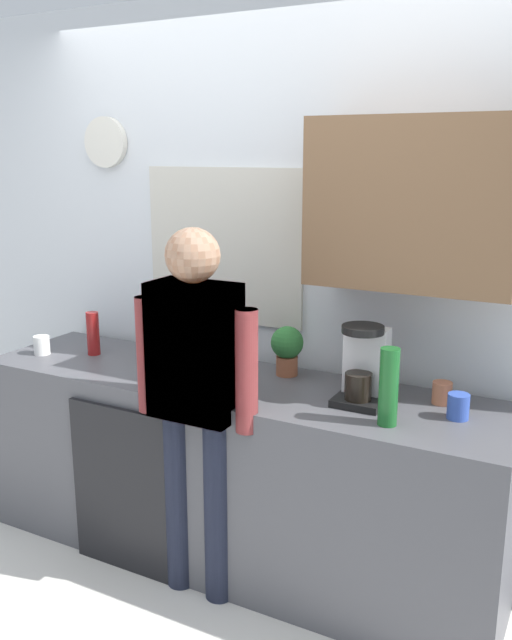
{
  "coord_description": "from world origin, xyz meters",
  "views": [
    {
      "loc": [
        1.46,
        -2.21,
        1.88
      ],
      "look_at": [
        0.15,
        0.25,
        1.19
      ],
      "focal_mm": 38.25,
      "sensor_mm": 36.0,
      "label": 1
    }
  ],
  "objects_px": {
    "coffee_maker": "(364,368)",
    "person_guest": "(196,386)",
    "cup_terracotta_mug": "(442,393)",
    "potted_plant": "(287,347)",
    "cup_white_mug": "(42,345)",
    "cup_blue_mug": "(458,406)",
    "bottle_red_vinegar": "(93,333)",
    "bottle_green_wine": "(389,387)",
    "bottle_amber_beer": "(149,337)",
    "dish_soap": "(237,369)",
    "person_at_sink": "(196,386)"
  },
  "relations": [
    {
      "from": "cup_terracotta_mug",
      "to": "dish_soap",
      "type": "xyz_separation_m",
      "value": [
        -0.84,
        -0.21,
        0.03
      ]
    },
    {
      "from": "dish_soap",
      "to": "person_guest",
      "type": "distance_m",
      "value": 0.26
    },
    {
      "from": "bottle_amber_beer",
      "to": "cup_white_mug",
      "type": "height_order",
      "value": "bottle_amber_beer"
    },
    {
      "from": "coffee_maker",
      "to": "bottle_red_vinegar",
      "type": "distance_m",
      "value": 1.43
    },
    {
      "from": "cup_terracotta_mug",
      "to": "potted_plant",
      "type": "xyz_separation_m",
      "value": [
        -0.72,
        0.04,
        0.09
      ]
    },
    {
      "from": "bottle_red_vinegar",
      "to": "potted_plant",
      "type": "height_order",
      "value": "potted_plant"
    },
    {
      "from": "coffee_maker",
      "to": "cup_blue_mug",
      "type": "distance_m",
      "value": 0.4
    },
    {
      "from": "cup_white_mug",
      "to": "bottle_amber_beer",
      "type": "bearing_deg",
      "value": 18.29
    },
    {
      "from": "coffee_maker",
      "to": "bottle_amber_beer",
      "type": "bearing_deg",
      "value": 176.95
    },
    {
      "from": "person_guest",
      "to": "bottle_red_vinegar",
      "type": "bearing_deg",
      "value": -10.11
    },
    {
      "from": "bottle_green_wine",
      "to": "cup_terracotta_mug",
      "type": "xyz_separation_m",
      "value": [
        0.13,
        0.32,
        -0.1
      ]
    },
    {
      "from": "bottle_red_vinegar",
      "to": "cup_terracotta_mug",
      "type": "bearing_deg",
      "value": 4.32
    },
    {
      "from": "coffee_maker",
      "to": "potted_plant",
      "type": "height_order",
      "value": "coffee_maker"
    },
    {
      "from": "potted_plant",
      "to": "bottle_green_wine",
      "type": "bearing_deg",
      "value": -31.12
    },
    {
      "from": "potted_plant",
      "to": "person_guest",
      "type": "xyz_separation_m",
      "value": [
        -0.18,
        -0.49,
        -0.06
      ]
    },
    {
      "from": "potted_plant",
      "to": "cup_white_mug",
      "type": "bearing_deg",
      "value": -166.9
    },
    {
      "from": "cup_terracotta_mug",
      "to": "coffee_maker",
      "type": "bearing_deg",
      "value": -155.52
    },
    {
      "from": "bottle_red_vinegar",
      "to": "potted_plant",
      "type": "bearing_deg",
      "value": 9.36
    },
    {
      "from": "dish_soap",
      "to": "person_at_sink",
      "type": "distance_m",
      "value": 0.26
    },
    {
      "from": "bottle_amber_beer",
      "to": "cup_blue_mug",
      "type": "distance_m",
      "value": 1.51
    },
    {
      "from": "cup_terracotta_mug",
      "to": "bottle_amber_beer",
      "type": "bearing_deg",
      "value": -177.03
    },
    {
      "from": "potted_plant",
      "to": "cup_blue_mug",
      "type": "bearing_deg",
      "value": -11.84
    },
    {
      "from": "cup_blue_mug",
      "to": "person_guest",
      "type": "bearing_deg",
      "value": -161.88
    },
    {
      "from": "coffee_maker",
      "to": "person_guest",
      "type": "relative_size",
      "value": 0.21
    },
    {
      "from": "coffee_maker",
      "to": "bottle_green_wine",
      "type": "distance_m",
      "value": 0.25
    },
    {
      "from": "bottle_red_vinegar",
      "to": "bottle_green_wine",
      "type": "bearing_deg",
      "value": -6.78
    },
    {
      "from": "bottle_green_wine",
      "to": "cup_white_mug",
      "type": "bearing_deg",
      "value": 177.91
    },
    {
      "from": "coffee_maker",
      "to": "person_guest",
      "type": "height_order",
      "value": "person_guest"
    },
    {
      "from": "coffee_maker",
      "to": "person_at_sink",
      "type": "distance_m",
      "value": 0.69
    },
    {
      "from": "bottle_green_wine",
      "to": "cup_blue_mug",
      "type": "height_order",
      "value": "bottle_green_wine"
    },
    {
      "from": "dish_soap",
      "to": "person_at_sink",
      "type": "relative_size",
      "value": 0.11
    },
    {
      "from": "bottle_green_wine",
      "to": "person_guest",
      "type": "distance_m",
      "value": 0.78
    },
    {
      "from": "cup_blue_mug",
      "to": "dish_soap",
      "type": "bearing_deg",
      "value": -175.38
    },
    {
      "from": "person_at_sink",
      "to": "cup_terracotta_mug",
      "type": "bearing_deg",
      "value": 32.27
    },
    {
      "from": "cup_white_mug",
      "to": "potted_plant",
      "type": "bearing_deg",
      "value": 13.1
    },
    {
      "from": "coffee_maker",
      "to": "person_at_sink",
      "type": "xyz_separation_m",
      "value": [
        -0.6,
        -0.33,
        -0.08
      ]
    },
    {
      "from": "cup_blue_mug",
      "to": "cup_white_mug",
      "type": "height_order",
      "value": "cup_blue_mug"
    },
    {
      "from": "coffee_maker",
      "to": "bottle_green_wine",
      "type": "height_order",
      "value": "coffee_maker"
    },
    {
      "from": "bottle_red_vinegar",
      "to": "bottle_green_wine",
      "type": "distance_m",
      "value": 1.61
    },
    {
      "from": "cup_white_mug",
      "to": "person_at_sink",
      "type": "height_order",
      "value": "person_at_sink"
    },
    {
      "from": "dish_soap",
      "to": "bottle_green_wine",
      "type": "bearing_deg",
      "value": -8.81
    },
    {
      "from": "cup_white_mug",
      "to": "person_guest",
      "type": "distance_m",
      "value": 1.08
    },
    {
      "from": "bottle_amber_beer",
      "to": "person_guest",
      "type": "bearing_deg",
      "value": -36.63
    },
    {
      "from": "bottle_amber_beer",
      "to": "dish_soap",
      "type": "height_order",
      "value": "bottle_amber_beer"
    },
    {
      "from": "coffee_maker",
      "to": "person_at_sink",
      "type": "relative_size",
      "value": 0.21
    },
    {
      "from": "bottle_red_vinegar",
      "to": "bottle_amber_beer",
      "type": "distance_m",
      "value": 0.31
    },
    {
      "from": "dish_soap",
      "to": "person_guest",
      "type": "bearing_deg",
      "value": -102.86
    },
    {
      "from": "dish_soap",
      "to": "person_guest",
      "type": "relative_size",
      "value": 0.11
    },
    {
      "from": "cup_white_mug",
      "to": "cup_blue_mug",
      "type": "bearing_deg",
      "value": 3.31
    },
    {
      "from": "potted_plant",
      "to": "dish_soap",
      "type": "distance_m",
      "value": 0.28
    }
  ]
}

